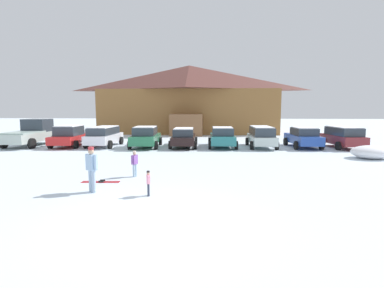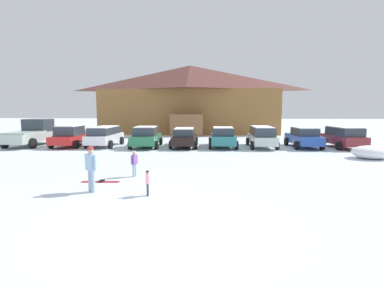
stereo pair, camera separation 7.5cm
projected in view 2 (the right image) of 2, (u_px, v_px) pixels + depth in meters
name	position (u px, v px, depth m)	size (l,w,h in m)	color
ground	(153.00, 219.00, 8.26)	(160.00, 160.00, 0.00)	silver
ski_lodge	(190.00, 99.00, 37.90)	(21.68, 10.76, 8.37)	olive
parked_red_sedan	(71.00, 136.00, 23.93)	(2.33, 4.59, 1.69)	red
parked_white_suv	(105.00, 136.00, 24.00)	(2.13, 4.54, 1.60)	silver
parked_green_coupe	(146.00, 137.00, 23.47)	(2.35, 4.50, 1.64)	#26714A
parked_black_sedan	(184.00, 137.00, 23.69)	(2.21, 4.83, 1.50)	black
parked_teal_hatchback	(223.00, 137.00, 23.42)	(2.21, 4.25, 1.59)	#267376
parked_silver_wagon	(262.00, 136.00, 23.29)	(2.06, 4.41, 1.65)	silver
parked_blue_hatchback	(304.00, 137.00, 23.23)	(2.22, 4.32, 1.59)	#2548A0
parked_maroon_van	(344.00, 137.00, 22.91)	(2.39, 4.19, 1.65)	maroon
pickup_truck	(33.00, 133.00, 24.51)	(2.59, 5.38, 2.15)	#AFBEB6
skier_child_in_pink_snowsuit	(148.00, 182.00, 10.44)	(0.17, 0.33, 0.89)	#32394C
skier_child_in_purple_jacket	(134.00, 162.00, 13.34)	(0.26, 0.40, 1.16)	#97B2C8
skier_adult_in_blue_parka	(91.00, 167.00, 10.85)	(0.52, 0.43, 1.67)	#9AB2CD
pair_of_skis	(101.00, 182.00, 12.44)	(1.59, 0.36, 0.08)	red
plowed_snow_pile	(372.00, 152.00, 18.14)	(2.34, 1.87, 0.80)	white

